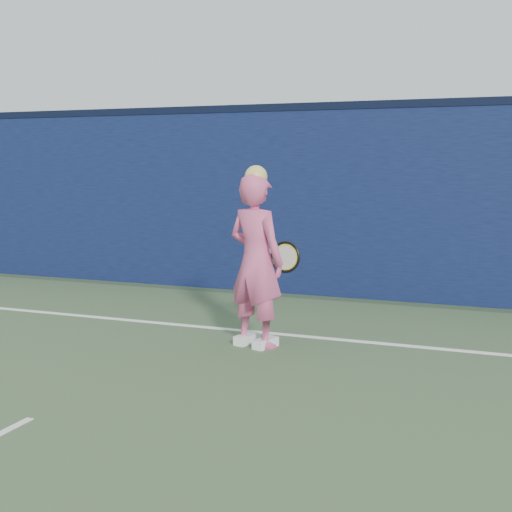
% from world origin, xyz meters
% --- Properties ---
extents(backstop_wall, '(24.00, 0.40, 2.50)m').
position_xyz_m(backstop_wall, '(0.00, 6.50, 1.25)').
color(backstop_wall, '#0B1333').
rests_on(backstop_wall, ground).
extents(wall_cap, '(24.00, 0.42, 0.10)m').
position_xyz_m(wall_cap, '(0.00, 6.50, 2.55)').
color(wall_cap, black).
rests_on(wall_cap, backstop_wall).
extents(player, '(0.72, 0.58, 1.78)m').
position_xyz_m(player, '(0.75, 3.48, 0.86)').
color(player, '#D35282').
rests_on(player, ground).
extents(racket, '(0.58, 0.26, 0.33)m').
position_xyz_m(racket, '(0.89, 3.88, 0.85)').
color(racket, black).
rests_on(racket, ground).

